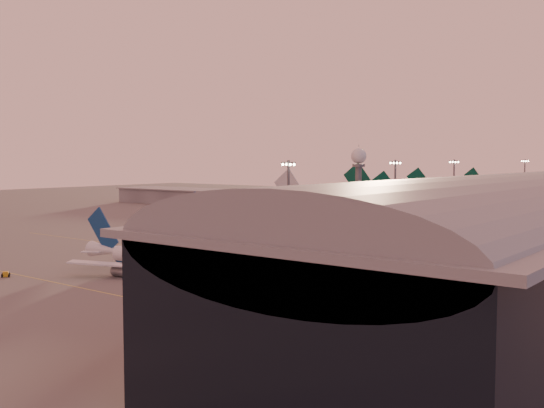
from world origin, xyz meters
The scene contains 24 objects.
ground centered at (0.00, 0.00, 0.00)m, with size 700.00×700.00×0.00m, color #4F4C4C.
taxiway_markings centered at (30.00, 56.00, 0.01)m, with size 180.00×185.25×0.02m.
hangar centered at (-120.00, 140.00, 4.32)m, with size 82.00×27.00×8.50m.
radar_tower centered at (5.00, 120.00, 20.95)m, with size 6.40×6.40×31.10m.
mast_a centered at (58.00, 0.00, 13.74)m, with size 3.60×0.56×25.00m.
mast_b centered at (55.00, 55.00, 13.74)m, with size 3.60×0.56×25.00m.
mast_c centered at (50.00, 110.00, 13.74)m, with size 3.60×0.56×25.00m.
mast_d centered at (48.00, 200.00, 13.74)m, with size 3.60×0.56×25.00m.
distant_horizon centered at (2.62, 325.14, 3.89)m, with size 165.00×37.50×9.00m.
narrowbody_near centered at (29.75, -15.73, 2.84)m, with size 35.91×28.56×14.03m.
narrowbody_mid centered at (20.23, 30.22, 3.18)m, with size 38.76×30.42×15.68m.
widebody_white centered at (23.70, 79.76, 3.78)m, with size 61.98×49.66×21.80m.
greentail_a centered at (25.68, 130.39, 4.22)m, with size 65.85×53.17×23.91m.
greentail_b centered at (11.25, 175.26, 3.44)m, with size 52.05×41.43×19.46m.
greentail_c centered at (11.74, 215.63, 3.64)m, with size 55.13×43.88×20.61m.
greentail_d centered at (19.67, 267.37, 3.54)m, with size 55.22×44.42×20.06m.
gsv_tug_near centered at (10.91, -38.12, 0.56)m, with size 4.01×4.42×1.08m.
gsv_catering_a centered at (52.46, -2.82, 2.17)m, with size 5.58×3.15×4.34m.
gsv_tug_mid centered at (3.78, 1.13, 0.45)m, with size 3.34×3.56×0.88m.
gsv_truck_b centered at (40.92, 49.64, 0.97)m, with size 4.82×2.01×1.91m.
gsv_truck_c centered at (-6.86, 51.21, 1.21)m, with size 6.25×3.99×2.37m.
gsv_catering_b centered at (70.31, 68.31, 2.22)m, with size 5.89×4.01×4.44m.
gsv_tug_far centered at (21.00, 104.46, 0.44)m, with size 3.22×3.51×0.86m.
gsv_tug_hangar centered at (34.18, 151.86, 0.57)m, with size 4.48×3.58×1.11m.
Camera 1 is at (138.84, -108.88, 25.40)m, focal length 42.00 mm.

